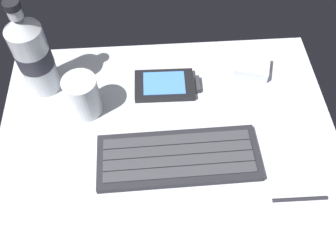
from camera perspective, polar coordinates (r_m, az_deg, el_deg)
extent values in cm
cube|color=silver|center=(70.40, 0.00, -1.78)|extent=(64.00, 48.00, 2.00)
cube|color=#232328|center=(66.31, 1.60, -4.93)|extent=(29.15, 11.41, 1.40)
cube|color=#3D3D42|center=(67.19, 1.34, -2.12)|extent=(26.71, 2.38, 0.30)
cube|color=#3D3D42|center=(66.09, 1.52, -3.74)|extent=(26.71, 2.38, 0.30)
cube|color=#3D3D42|center=(65.05, 1.71, -5.43)|extent=(26.71, 2.38, 0.30)
cube|color=#3D3D42|center=(64.06, 1.91, -7.16)|extent=(26.71, 2.38, 0.30)
cube|color=black|center=(75.71, -0.22, 6.34)|extent=(12.16, 7.86, 1.40)
cube|color=#4C8CEA|center=(75.14, -0.22, 6.71)|extent=(8.53, 6.11, 0.10)
cube|color=#333338|center=(76.15, 4.63, 6.50)|extent=(0.88, 3.82, 1.12)
cylinder|color=silver|center=(71.30, -13.05, 4.56)|extent=(6.40, 6.40, 8.50)
cylinder|color=yellow|center=(72.06, -12.90, 4.08)|extent=(5.50, 5.50, 6.12)
cylinder|color=silver|center=(75.34, -19.87, 9.59)|extent=(6.60, 6.60, 15.00)
cone|color=silver|center=(69.55, -22.02, 14.51)|extent=(6.60, 6.60, 2.80)
cylinder|color=silver|center=(68.16, -22.65, 15.91)|extent=(2.51, 2.51, 1.80)
cylinder|color=black|center=(67.28, -23.08, 16.86)|extent=(2.77, 2.77, 1.20)
cylinder|color=#2D2D38|center=(74.83, -20.03, 9.98)|extent=(6.73, 6.73, 3.80)
cube|color=silver|center=(80.24, 12.86, 8.89)|extent=(8.31, 7.37, 2.40)
cylinder|color=#26262B|center=(67.21, 19.84, -10.51)|extent=(9.51, 0.81, 0.70)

